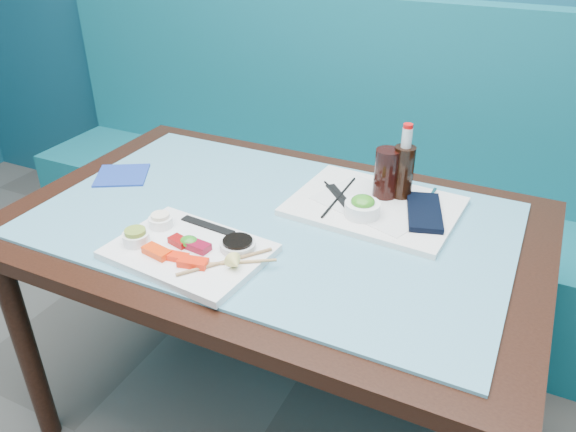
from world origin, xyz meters
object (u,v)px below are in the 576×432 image
at_px(sashimi_plate, 189,251).
at_px(blue_napkin, 122,175).
at_px(cola_glass, 386,173).
at_px(dining_table, 273,247).
at_px(cola_bottle_body, 403,175).
at_px(serving_tray, 374,206).
at_px(booth_bench, 365,206).
at_px(seaweed_bowl, 362,209).

distance_m(sashimi_plate, blue_napkin, 0.51).
height_order(cola_glass, blue_napkin, cola_glass).
xyz_separation_m(cola_glass, blue_napkin, (-0.76, -0.19, -0.08)).
bearing_deg(blue_napkin, dining_table, -2.92).
height_order(dining_table, cola_bottle_body, cola_bottle_body).
bearing_deg(cola_bottle_body, serving_tray, -124.59).
xyz_separation_m(booth_bench, blue_napkin, (-0.53, -0.81, 0.39)).
xyz_separation_m(serving_tray, blue_napkin, (-0.75, -0.14, -0.01)).
xyz_separation_m(booth_bench, cola_bottle_body, (0.28, -0.60, 0.46)).
bearing_deg(booth_bench, cola_glass, -69.00).
bearing_deg(seaweed_bowl, dining_table, -157.96).
xyz_separation_m(sashimi_plate, cola_glass, (0.34, 0.46, 0.08)).
bearing_deg(dining_table, serving_tray, 35.59).
height_order(serving_tray, cola_bottle_body, cola_bottle_body).
bearing_deg(seaweed_bowl, sashimi_plate, -133.72).
relative_size(sashimi_plate, cola_glass, 2.61).
bearing_deg(booth_bench, blue_napkin, -122.91).
bearing_deg(cola_glass, cola_bottle_body, 24.32).
height_order(serving_tray, seaweed_bowl, seaweed_bowl).
height_order(sashimi_plate, blue_napkin, sashimi_plate).
bearing_deg(sashimi_plate, dining_table, 73.71).
bearing_deg(seaweed_bowl, booth_bench, 106.22).
bearing_deg(cola_bottle_body, seaweed_bowl, -112.22).
bearing_deg(cola_glass, booth_bench, 111.00).
relative_size(serving_tray, cola_bottle_body, 2.68).
bearing_deg(serving_tray, cola_bottle_body, 59.22).
bearing_deg(serving_tray, seaweed_bowl, -93.78).
height_order(sashimi_plate, serving_tray, sashimi_plate).
bearing_deg(sashimi_plate, booth_bench, 90.47).
relative_size(seaweed_bowl, blue_napkin, 0.63).
bearing_deg(serving_tray, blue_napkin, -165.91).
distance_m(booth_bench, cola_glass, 0.81).
height_order(booth_bench, cola_bottle_body, booth_bench).
bearing_deg(cola_bottle_body, booth_bench, 114.84).
relative_size(booth_bench, cola_bottle_body, 18.42).
distance_m(serving_tray, cola_glass, 0.10).
relative_size(booth_bench, sashimi_plate, 8.33).
height_order(booth_bench, serving_tray, booth_bench).
relative_size(cola_glass, cola_bottle_body, 0.85).
height_order(serving_tray, blue_napkin, serving_tray).
bearing_deg(seaweed_bowl, cola_bottle_body, 67.78).
distance_m(booth_bench, sashimi_plate, 1.15).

